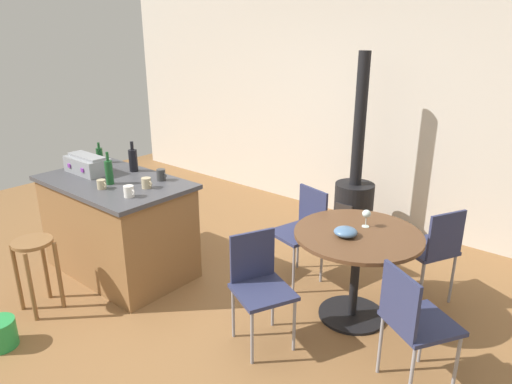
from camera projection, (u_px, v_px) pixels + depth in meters
ground_plane at (199, 301)px, 4.08m from camera, size 8.80×8.80×0.00m
back_wall at (358, 109)px, 5.58m from camera, size 8.00×0.10×2.70m
kitchen_island at (118, 226)px, 4.46m from camera, size 1.46×0.89×0.93m
wooden_stool at (35, 260)px, 3.83m from camera, size 0.32×0.32×0.64m
dining_table at (357, 253)px, 3.68m from camera, size 1.00×1.00×0.76m
folding_chair_near at (413, 319)px, 2.94m from camera, size 0.55×0.55×0.88m
folding_chair_far at (433, 247)px, 3.91m from camera, size 0.54×0.54×0.88m
folding_chair_left at (303, 227)px, 4.30m from camera, size 0.49×0.49×0.88m
folding_chair_right at (259, 281)px, 3.43m from camera, size 0.53×0.53×0.85m
wood_stove at (354, 195)px, 5.23m from camera, size 0.44×0.45×2.05m
toolbox at (88, 164)px, 4.50m from camera, size 0.47×0.26×0.18m
bottle_0 at (100, 155)px, 4.84m from camera, size 0.07×0.07×0.22m
bottle_1 at (109, 172)px, 4.17m from camera, size 0.07×0.07×0.30m
bottle_2 at (133, 160)px, 4.54m from camera, size 0.08×0.08×0.30m
cup_0 at (102, 184)px, 4.06m from camera, size 0.11×0.08×0.08m
cup_1 at (129, 191)px, 3.87m from camera, size 0.12×0.09×0.10m
cup_2 at (161, 175)px, 4.29m from camera, size 0.12×0.08×0.11m
cup_3 at (146, 183)px, 4.08m from camera, size 0.12×0.09×0.09m
wine_glass at (367, 214)px, 3.70m from camera, size 0.07×0.07×0.14m
serving_bowl at (346, 232)px, 3.55m from camera, size 0.18×0.18×0.07m
plastic_bucket at (0, 334)px, 3.47m from camera, size 0.24×0.24×0.22m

